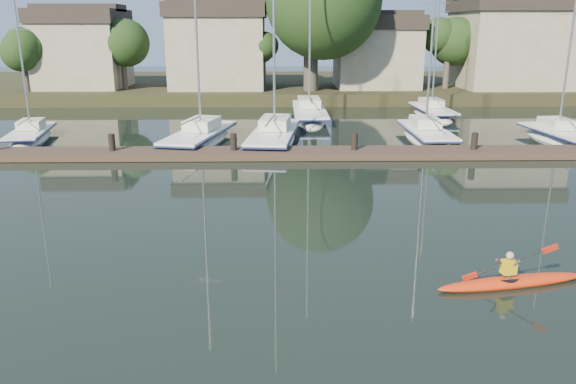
{
  "coord_description": "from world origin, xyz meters",
  "views": [
    {
      "loc": [
        -0.8,
        -13.35,
        6.29
      ],
      "look_at": [
        -0.49,
        3.81,
        1.2
      ],
      "focal_mm": 35.0,
      "sensor_mm": 36.0,
      "label": 1
    }
  ],
  "objects_px": {
    "sailboat_7": "(432,118)",
    "sailboat_2": "(274,146)",
    "sailboat_1": "(200,146)",
    "sailboat_6": "(309,120)",
    "dock": "(294,153)",
    "sailboat_4": "(558,144)",
    "sailboat_0": "(32,142)",
    "sailboat_3": "(426,142)",
    "kayak": "(511,280)"
  },
  "relations": [
    {
      "from": "sailboat_1",
      "to": "sailboat_4",
      "type": "bearing_deg",
      "value": 12.46
    },
    {
      "from": "sailboat_4",
      "to": "sailboat_6",
      "type": "xyz_separation_m",
      "value": [
        -13.84,
        8.7,
        -0.01
      ]
    },
    {
      "from": "sailboat_6",
      "to": "sailboat_7",
      "type": "relative_size",
      "value": 1.4
    },
    {
      "from": "sailboat_6",
      "to": "sailboat_1",
      "type": "bearing_deg",
      "value": -126.47
    },
    {
      "from": "sailboat_0",
      "to": "sailboat_7",
      "type": "xyz_separation_m",
      "value": [
        25.58,
        8.49,
        -0.01
      ]
    },
    {
      "from": "sailboat_0",
      "to": "dock",
      "type": "bearing_deg",
      "value": -27.81
    },
    {
      "from": "sailboat_0",
      "to": "sailboat_1",
      "type": "xyz_separation_m",
      "value": [
        9.89,
        -1.12,
        -0.03
      ]
    },
    {
      "from": "sailboat_1",
      "to": "sailboat_4",
      "type": "height_order",
      "value": "sailboat_1"
    },
    {
      "from": "dock",
      "to": "sailboat_4",
      "type": "height_order",
      "value": "sailboat_4"
    },
    {
      "from": "dock",
      "to": "sailboat_2",
      "type": "bearing_deg",
      "value": 105.09
    },
    {
      "from": "sailboat_1",
      "to": "sailboat_2",
      "type": "height_order",
      "value": "sailboat_2"
    },
    {
      "from": "sailboat_7",
      "to": "sailboat_2",
      "type": "bearing_deg",
      "value": -141.73
    },
    {
      "from": "dock",
      "to": "sailboat_3",
      "type": "bearing_deg",
      "value": 30.01
    },
    {
      "from": "kayak",
      "to": "sailboat_1",
      "type": "xyz_separation_m",
      "value": [
        -10.25,
        18.32,
        -0.36
      ]
    },
    {
      "from": "sailboat_4",
      "to": "sailboat_7",
      "type": "relative_size",
      "value": 0.95
    },
    {
      "from": "sailboat_1",
      "to": "sailboat_4",
      "type": "distance_m",
      "value": 20.48
    },
    {
      "from": "sailboat_0",
      "to": "sailboat_2",
      "type": "bearing_deg",
      "value": -14.29
    },
    {
      "from": "sailboat_3",
      "to": "sailboat_0",
      "type": "bearing_deg",
      "value": 179.04
    },
    {
      "from": "sailboat_4",
      "to": "sailboat_0",
      "type": "bearing_deg",
      "value": 173.3
    },
    {
      "from": "kayak",
      "to": "sailboat_0",
      "type": "bearing_deg",
      "value": 124.97
    },
    {
      "from": "kayak",
      "to": "dock",
      "type": "xyz_separation_m",
      "value": [
        -5.05,
        14.56,
        0.05
      ]
    },
    {
      "from": "sailboat_3",
      "to": "sailboat_6",
      "type": "relative_size",
      "value": 0.74
    },
    {
      "from": "sailboat_6",
      "to": "sailboat_7",
      "type": "distance_m",
      "value": 9.08
    },
    {
      "from": "sailboat_0",
      "to": "sailboat_4",
      "type": "relative_size",
      "value": 0.89
    },
    {
      "from": "dock",
      "to": "sailboat_2",
      "type": "height_order",
      "value": "sailboat_2"
    },
    {
      "from": "sailboat_3",
      "to": "sailboat_2",
      "type": "bearing_deg",
      "value": -175.47
    },
    {
      "from": "sailboat_0",
      "to": "sailboat_6",
      "type": "distance_m",
      "value": 18.26
    },
    {
      "from": "sailboat_0",
      "to": "sailboat_2",
      "type": "height_order",
      "value": "sailboat_2"
    },
    {
      "from": "sailboat_3",
      "to": "sailboat_4",
      "type": "xyz_separation_m",
      "value": [
        7.5,
        -0.56,
        -0.0
      ]
    },
    {
      "from": "kayak",
      "to": "sailboat_2",
      "type": "distance_m",
      "value": 19.34
    },
    {
      "from": "dock",
      "to": "sailboat_4",
      "type": "xyz_separation_m",
      "value": [
        15.28,
        3.93,
        -0.4
      ]
    },
    {
      "from": "kayak",
      "to": "sailboat_1",
      "type": "height_order",
      "value": "sailboat_1"
    },
    {
      "from": "sailboat_3",
      "to": "sailboat_7",
      "type": "xyz_separation_m",
      "value": [
        2.71,
        8.88,
        0.01
      ]
    },
    {
      "from": "sailboat_0",
      "to": "sailboat_6",
      "type": "xyz_separation_m",
      "value": [
        16.53,
        7.75,
        -0.03
      ]
    },
    {
      "from": "kayak",
      "to": "dock",
      "type": "height_order",
      "value": "kayak"
    },
    {
      "from": "dock",
      "to": "sailboat_6",
      "type": "distance_m",
      "value": 12.72
    },
    {
      "from": "dock",
      "to": "sailboat_3",
      "type": "xyz_separation_m",
      "value": [
        7.78,
        4.49,
        -0.4
      ]
    },
    {
      "from": "dock",
      "to": "sailboat_4",
      "type": "relative_size",
      "value": 2.82
    },
    {
      "from": "dock",
      "to": "sailboat_0",
      "type": "bearing_deg",
      "value": 162.07
    },
    {
      "from": "sailboat_3",
      "to": "kayak",
      "type": "bearing_deg",
      "value": -98.12
    },
    {
      "from": "kayak",
      "to": "sailboat_3",
      "type": "xyz_separation_m",
      "value": [
        2.72,
        19.05,
        -0.35
      ]
    },
    {
      "from": "sailboat_7",
      "to": "kayak",
      "type": "bearing_deg",
      "value": -102.5
    },
    {
      "from": "sailboat_2",
      "to": "sailboat_7",
      "type": "xyz_separation_m",
      "value": [
        11.51,
        9.58,
        0.02
      ]
    },
    {
      "from": "sailboat_1",
      "to": "sailboat_6",
      "type": "bearing_deg",
      "value": 65.14
    },
    {
      "from": "sailboat_1",
      "to": "sailboat_7",
      "type": "distance_m",
      "value": 18.4
    },
    {
      "from": "dock",
      "to": "sailboat_6",
      "type": "height_order",
      "value": "sailboat_6"
    },
    {
      "from": "sailboat_1",
      "to": "sailboat_6",
      "type": "height_order",
      "value": "sailboat_6"
    },
    {
      "from": "sailboat_4",
      "to": "sailboat_7",
      "type": "bearing_deg",
      "value": 111.98
    },
    {
      "from": "dock",
      "to": "sailboat_2",
      "type": "relative_size",
      "value": 2.06
    },
    {
      "from": "dock",
      "to": "sailboat_2",
      "type": "distance_m",
      "value": 3.96
    }
  ]
}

